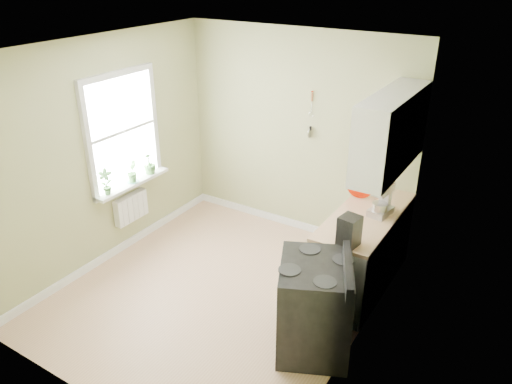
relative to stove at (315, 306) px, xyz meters
The scene contains 21 objects.
floor 1.38m from the stove, behind, with size 3.20×3.60×0.02m, color tan.
ceiling 2.58m from the stove, behind, with size 3.20×3.60×0.02m, color white.
wall_back 2.55m from the stove, 122.26° to the left, with size 3.20×0.02×2.70m, color tan.
wall_left 3.02m from the stove, behind, with size 0.02×3.60×2.70m, color tan.
wall_right 0.96m from the stove, 32.74° to the left, with size 0.02×3.60×2.70m, color tan.
base_cabinets 1.21m from the stove, 88.94° to the left, with size 0.60×1.60×0.87m, color white.
countertop 1.28m from the stove, 89.41° to the left, with size 0.64×1.60×0.04m, color #DDB287.
upper_cabinets 1.91m from the stove, 83.60° to the left, with size 0.35×1.40×0.80m, color white.
window 3.10m from the stove, 169.82° to the left, with size 0.06×1.14×1.44m.
window_sill 2.86m from the stove, 169.56° to the left, with size 0.18×1.14×0.04m, color white.
radiator 2.86m from the stove, behind, with size 0.12×0.50×0.35m, color white.
wall_utensils 2.51m from the stove, 118.39° to the left, with size 0.02×0.14×0.58m.
stove is the anchor object (origin of this frame).
stand_mixer 1.44m from the stove, 83.88° to the left, with size 0.23×0.34×0.38m.
kettle 2.02m from the stove, 96.73° to the left, with size 0.17×0.10×0.17m.
coffee_maker 0.78m from the stove, 80.72° to the left, with size 0.21×0.22×0.31m.
red_tray 1.69m from the stove, 97.51° to the left, with size 0.32×0.32×0.02m, color #AF1500.
jar 1.12m from the stove, 94.60° to the left, with size 0.07×0.07×0.08m.
plant_a 2.84m from the stove, behind, with size 0.17×0.12×0.33m, color #437836.
plant_b 2.88m from the stove, 169.51° to the left, with size 0.15×0.12×0.28m, color #437836.
plant_c 2.95m from the stove, 163.37° to the left, with size 0.16×0.16×0.28m, color #437836.
Camera 1 is at (2.80, -3.70, 3.47)m, focal length 35.00 mm.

